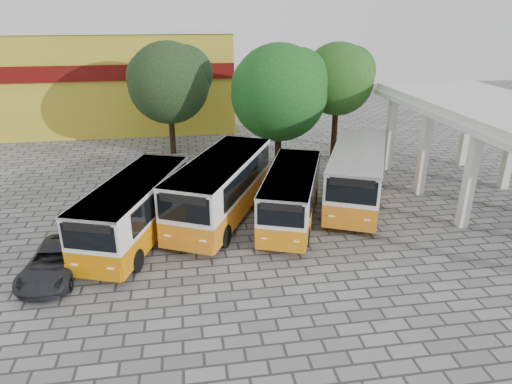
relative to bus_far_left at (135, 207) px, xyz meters
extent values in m
plane|color=slate|center=(7.55, -2.84, -1.64)|extent=(90.00, 90.00, 0.00)
cube|color=silver|center=(15.40, 7.66, 0.86)|extent=(0.45, 0.45, 5.00)
cube|color=silver|center=(20.70, 7.66, 0.86)|extent=(0.45, 0.45, 5.00)
cube|color=silver|center=(18.05, 1.16, 3.56)|extent=(6.60, 15.60, 0.40)
cube|color=silver|center=(18.05, 1.16, 3.21)|extent=(6.80, 15.80, 0.30)
cube|color=gold|center=(-3.45, 23.16, 2.36)|extent=(20.00, 10.00, 8.00)
cube|color=#590C0A|center=(-3.45, 18.06, 3.56)|extent=(20.00, 0.20, 1.20)
cube|color=silver|center=(-3.45, 23.16, 6.51)|extent=(20.40, 10.40, 0.30)
cube|color=#C57201|center=(0.00, 0.01, -0.75)|extent=(4.81, 8.13, 1.02)
cube|color=white|center=(0.00, 0.01, 0.47)|extent=(4.81, 8.13, 1.43)
cube|color=white|center=(0.00, 0.01, 1.13)|extent=(4.85, 8.14, 0.12)
cube|color=black|center=(-1.19, 0.01, 0.49)|extent=(2.20, 6.08, 1.02)
cube|color=black|center=(1.19, 0.01, 0.49)|extent=(2.20, 6.08, 1.02)
cube|color=black|center=(0.00, -3.91, 0.49)|extent=(1.99, 0.75, 1.02)
cube|color=black|center=(0.00, -3.91, 0.90)|extent=(1.77, 0.68, 0.33)
cylinder|color=black|center=(-1.05, -2.52, -1.15)|extent=(0.27, 0.97, 0.97)
cylinder|color=black|center=(1.05, -2.52, -1.15)|extent=(0.27, 0.97, 0.97)
cylinder|color=black|center=(-1.05, 2.55, -1.15)|extent=(0.27, 0.97, 0.97)
cylinder|color=black|center=(1.05, 2.55, -1.15)|extent=(0.27, 0.97, 0.97)
cube|color=orange|center=(3.99, 1.72, -0.67)|extent=(6.02, 8.79, 1.12)
cube|color=white|center=(3.99, 1.72, 0.67)|extent=(6.02, 8.79, 1.57)
cube|color=white|center=(3.99, 1.72, 1.39)|extent=(6.06, 8.82, 0.13)
cube|color=black|center=(2.69, 1.72, 0.69)|extent=(3.11, 6.36, 1.12)
cube|color=black|center=(5.29, 1.72, 0.69)|extent=(3.11, 6.36, 1.12)
cube|color=black|center=(3.99, -2.57, 0.69)|extent=(2.09, 1.04, 1.12)
cube|color=black|center=(3.99, -2.57, 1.14)|extent=(1.85, 0.94, 0.36)
cylinder|color=black|center=(2.84, -1.06, -1.10)|extent=(0.30, 1.07, 1.07)
cylinder|color=black|center=(5.15, -1.06, -1.10)|extent=(0.30, 1.07, 1.07)
cylinder|color=black|center=(2.84, 4.49, -1.10)|extent=(0.30, 1.07, 1.07)
cylinder|color=black|center=(5.15, 4.49, -1.10)|extent=(0.30, 1.07, 1.07)
cube|color=orange|center=(7.31, 0.80, -0.81)|extent=(4.56, 7.58, 0.96)
cube|color=white|center=(7.31, 0.80, 0.33)|extent=(4.56, 7.58, 1.34)
cube|color=white|center=(7.31, 0.80, 0.95)|extent=(4.60, 7.60, 0.11)
cube|color=black|center=(6.19, 0.80, 0.35)|extent=(2.12, 5.65, 0.96)
cube|color=black|center=(8.42, 0.80, 0.35)|extent=(2.12, 5.65, 0.96)
cube|color=black|center=(7.31, -2.86, 0.35)|extent=(1.85, 0.72, 0.96)
cube|color=black|center=(7.31, -2.86, 0.73)|extent=(1.64, 0.65, 0.31)
cylinder|color=black|center=(6.32, -1.56, -1.18)|extent=(0.25, 0.91, 0.91)
cylinder|color=black|center=(8.29, -1.56, -1.18)|extent=(0.25, 0.91, 0.91)
cylinder|color=black|center=(6.32, 3.17, -1.18)|extent=(0.25, 0.91, 0.91)
cylinder|color=black|center=(8.29, 3.17, -1.18)|extent=(0.25, 0.91, 0.91)
cube|color=orange|center=(11.27, 2.51, -0.69)|extent=(5.77, 8.67, 1.10)
cube|color=white|center=(11.27, 2.51, 0.63)|extent=(5.77, 8.67, 1.54)
cube|color=white|center=(11.27, 2.51, 1.34)|extent=(5.82, 8.69, 0.13)
cube|color=black|center=(9.99, 2.51, 0.65)|extent=(2.92, 6.31, 1.10)
cube|color=black|center=(12.54, 2.51, 0.65)|extent=(2.92, 6.31, 1.10)
cube|color=black|center=(11.27, -1.70, 0.65)|extent=(2.07, 0.98, 1.10)
cube|color=black|center=(11.27, -1.70, 1.09)|extent=(1.84, 0.88, 0.36)
cylinder|color=black|center=(10.14, -0.21, -1.11)|extent=(0.29, 1.05, 1.05)
cylinder|color=black|center=(12.40, -0.21, -1.11)|extent=(0.29, 1.05, 1.05)
cylinder|color=black|center=(10.14, 5.24, -1.11)|extent=(0.29, 1.05, 1.05)
cylinder|color=black|center=(12.40, 5.24, -1.11)|extent=(0.29, 1.05, 1.05)
cylinder|color=black|center=(1.47, 13.31, 0.21)|extent=(0.40, 0.40, 3.69)
sphere|color=black|center=(1.47, 13.31, 3.42)|extent=(5.61, 5.61, 5.61)
sphere|color=black|center=(2.59, 13.61, 3.98)|extent=(3.93, 3.93, 3.93)
sphere|color=black|center=(0.49, 13.11, 3.84)|extent=(3.65, 3.65, 3.65)
cylinder|color=black|center=(8.48, 9.67, 0.19)|extent=(0.43, 0.43, 3.65)
sphere|color=#0F4B10|center=(8.48, 9.67, 3.17)|extent=(6.20, 6.20, 6.20)
sphere|color=#0F4B10|center=(9.72, 9.97, 3.79)|extent=(4.34, 4.34, 4.34)
sphere|color=#0F4B10|center=(7.39, 9.47, 3.64)|extent=(4.03, 4.03, 4.03)
cylinder|color=black|center=(12.63, 10.52, 0.26)|extent=(0.40, 0.40, 3.79)
sphere|color=#1A4A0F|center=(12.63, 10.52, 3.82)|extent=(4.80, 4.80, 4.80)
sphere|color=#1A4A0F|center=(13.59, 10.82, 4.30)|extent=(3.36, 3.36, 3.36)
sphere|color=#1A4A0F|center=(11.79, 10.32, 4.18)|extent=(3.12, 3.12, 3.12)
imported|color=#222328|center=(-2.98, -2.53, -1.04)|extent=(2.39, 4.45, 1.19)
camera|label=1|loc=(2.39, -19.13, 8.23)|focal=32.00mm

